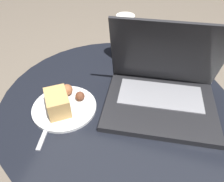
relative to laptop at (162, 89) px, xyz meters
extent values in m
plane|color=#726656|center=(-0.14, -0.03, -0.56)|extent=(6.00, 6.00, 0.00)
cylinder|color=black|center=(-0.14, -0.03, -0.55)|extent=(0.35, 0.35, 0.01)
cylinder|color=black|center=(-0.14, -0.03, -0.31)|extent=(0.07, 0.07, 0.47)
cylinder|color=black|center=(-0.14, -0.03, -0.06)|extent=(0.74, 0.74, 0.02)
cube|color=#B7332D|center=(-0.28, -0.11, -0.05)|extent=(0.18, 0.16, 0.00)
cube|color=#232326|center=(0.00, -0.03, -0.04)|extent=(0.36, 0.29, 0.02)
cube|color=gray|center=(0.00, 0.01, -0.03)|extent=(0.27, 0.15, 0.00)
cube|color=#232326|center=(-0.01, 0.06, 0.09)|extent=(0.34, 0.13, 0.24)
cube|color=silver|center=(-0.01, 0.05, 0.08)|extent=(0.31, 0.11, 0.22)
cylinder|color=gold|center=(-0.17, 0.20, 0.03)|extent=(0.06, 0.06, 0.16)
cylinder|color=white|center=(-0.17, 0.20, 0.12)|extent=(0.07, 0.07, 0.02)
cylinder|color=white|center=(-0.28, -0.12, -0.05)|extent=(0.20, 0.20, 0.01)
cube|color=tan|center=(-0.28, -0.14, -0.01)|extent=(0.10, 0.11, 0.06)
sphere|color=#9E5B38|center=(-0.29, -0.06, -0.03)|extent=(0.04, 0.04, 0.04)
sphere|color=brown|center=(-0.24, -0.07, -0.03)|extent=(0.03, 0.03, 0.03)
cube|color=#B2B2B7|center=(-0.29, -0.21, -0.05)|extent=(0.04, 0.13, 0.00)
cube|color=#B2B2B7|center=(-0.30, -0.12, -0.05)|extent=(0.03, 0.06, 0.00)
camera|label=1|loc=(0.00, -0.53, 0.43)|focal=35.00mm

